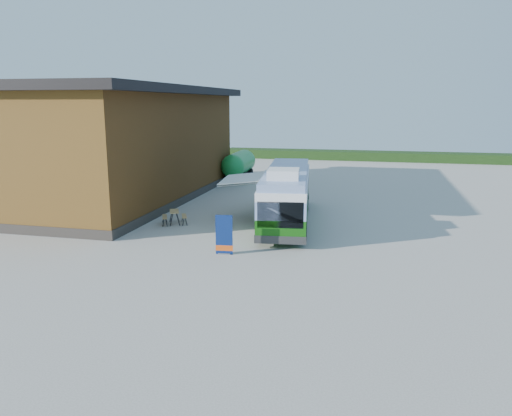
% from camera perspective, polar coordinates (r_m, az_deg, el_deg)
% --- Properties ---
extents(ground, '(100.00, 100.00, 0.00)m').
position_cam_1_polar(ground, '(22.31, -1.37, -4.84)').
color(ground, '#BCB7AD').
rests_on(ground, ground).
extents(barn, '(9.60, 21.20, 7.50)m').
position_cam_1_polar(barn, '(34.68, -14.15, 6.86)').
color(barn, brown).
rests_on(barn, ground).
extents(hedge, '(40.00, 3.00, 1.00)m').
position_cam_1_polar(hedge, '(59.00, 15.90, 5.69)').
color(hedge, '#264419').
rests_on(hedge, ground).
extents(bus, '(3.64, 11.18, 3.37)m').
position_cam_1_polar(bus, '(27.22, 3.55, 1.70)').
color(bus, '#1C6A11').
rests_on(bus, ground).
extents(awning, '(2.74, 3.96, 0.49)m').
position_cam_1_polar(awning, '(27.32, -1.12, 3.56)').
color(awning, white).
rests_on(awning, ground).
extents(banner, '(0.76, 0.24, 1.74)m').
position_cam_1_polar(banner, '(21.56, -3.67, -3.48)').
color(banner, navy).
rests_on(banner, ground).
extents(picnic_table, '(1.64, 1.57, 0.73)m').
position_cam_1_polar(picnic_table, '(27.27, -9.31, -0.70)').
color(picnic_table, tan).
rests_on(picnic_table, ground).
extents(person_a, '(0.86, 0.82, 1.99)m').
position_cam_1_polar(person_a, '(32.19, 2.46, 2.18)').
color(person_a, '#999999').
rests_on(person_a, ground).
extents(person_b, '(1.14, 1.22, 2.01)m').
position_cam_1_polar(person_b, '(32.43, 4.34, 2.25)').
color(person_b, '#999999').
rests_on(person_b, ground).
extents(slurry_tanker, '(2.05, 6.48, 2.39)m').
position_cam_1_polar(slurry_tanker, '(42.36, -1.97, 5.05)').
color(slurry_tanker, '#198E3A').
rests_on(slurry_tanker, ground).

